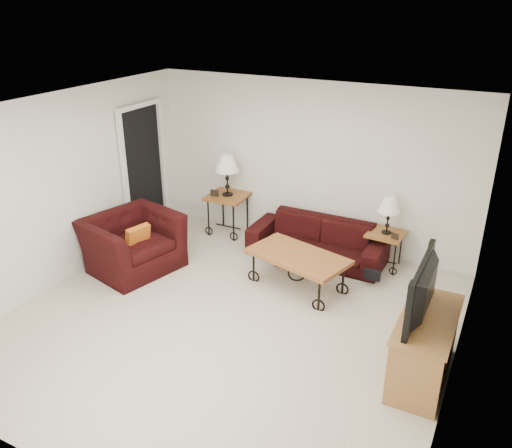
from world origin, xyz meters
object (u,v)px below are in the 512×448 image
(tv_stand, at_px, (424,347))
(sofa, at_px, (317,240))
(coffee_table, at_px, (297,271))
(backpack, at_px, (375,268))
(side_table_left, at_px, (228,214))
(lamp_right, at_px, (388,215))
(television, at_px, (431,291))
(armchair, at_px, (132,243))
(side_table_right, at_px, (385,250))
(lamp_left, at_px, (227,175))

(tv_stand, bearing_deg, sofa, 133.96)
(coffee_table, relative_size, backpack, 2.88)
(side_table_left, relative_size, lamp_right, 1.24)
(television, xyz_separation_m, backpack, (-0.92, 1.64, -0.78))
(armchair, relative_size, backpack, 2.68)
(side_table_left, distance_m, backpack, 2.62)
(armchair, bearing_deg, lamp_right, -48.00)
(armchair, bearing_deg, tv_stand, -82.56)
(sofa, distance_m, armchair, 2.65)
(sofa, relative_size, armchair, 1.66)
(lamp_right, xyz_separation_m, tv_stand, (0.95, -2.15, -0.45))
(sofa, relative_size, side_table_left, 3.02)
(coffee_table, relative_size, television, 1.23)
(side_table_left, bearing_deg, coffee_table, -32.91)
(television, bearing_deg, coffee_table, -120.52)
(sofa, distance_m, tv_stand, 2.74)
(sofa, height_order, television, television)
(side_table_right, bearing_deg, sofa, -169.32)
(sofa, bearing_deg, lamp_right, 10.68)
(side_table_right, distance_m, backpack, 0.52)
(sofa, distance_m, side_table_right, 0.97)
(tv_stand, bearing_deg, coffee_table, 149.76)
(side_table_right, relative_size, television, 0.51)
(television, relative_size, backpack, 2.34)
(sofa, distance_m, side_table_left, 1.62)
(backpack, bearing_deg, television, -80.39)
(side_table_left, relative_size, lamp_left, 1.00)
(lamp_left, xyz_separation_m, coffee_table, (1.68, -1.09, -0.75))
(side_table_left, xyz_separation_m, tv_stand, (3.51, -2.15, 0.02))
(armchair, height_order, backpack, armchair)
(armchair, bearing_deg, side_table_left, -5.53)
(sofa, xyz_separation_m, coffee_table, (0.08, -0.91, -0.05))
(side_table_left, xyz_separation_m, lamp_left, (0.00, 0.00, 0.66))
(lamp_right, distance_m, coffee_table, 1.51)
(lamp_right, bearing_deg, tv_stand, -66.25)
(coffee_table, distance_m, television, 2.23)
(side_table_right, xyz_separation_m, backpack, (0.00, -0.52, -0.04))
(sofa, height_order, side_table_left, side_table_left)
(tv_stand, bearing_deg, backpack, 119.98)
(lamp_left, relative_size, coffee_table, 0.51)
(side_table_right, bearing_deg, armchair, -152.42)
(lamp_left, distance_m, backpack, 2.72)
(armchair, height_order, television, television)
(armchair, bearing_deg, coffee_table, -61.74)
(lamp_left, height_order, armchair, lamp_left)
(lamp_left, bearing_deg, sofa, -6.40)
(armchair, bearing_deg, side_table_right, -48.00)
(lamp_right, xyz_separation_m, armchair, (-3.16, -1.65, -0.41))
(television, bearing_deg, tv_stand, 90.00)
(sofa, height_order, lamp_right, lamp_right)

